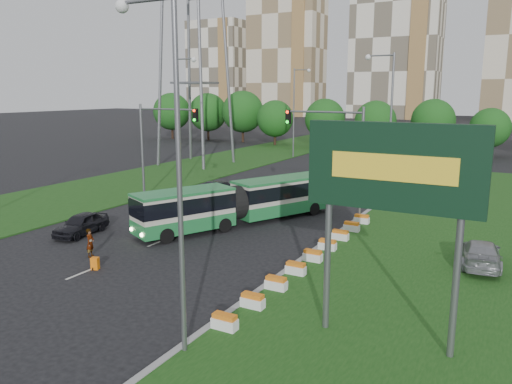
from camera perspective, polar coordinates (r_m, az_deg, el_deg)
The scene contains 20 objects.
ground at distance 29.37m, azimuth -6.40°, elevation -6.49°, with size 360.00×360.00×0.00m, color black.
grass_median at distance 32.25m, azimuth 21.93°, elevation -5.49°, with size 14.00×60.00×0.15m, color #184413.
median_kerb at distance 33.64m, azimuth 10.11°, elevation -4.11°, with size 0.30×60.00×0.18m, color gray.
left_verge at distance 59.44m, azimuth -6.88°, elevation 2.70°, with size 12.00×110.00×0.10m, color #184413.
lane_markings at distance 47.76m, azimuth 4.41°, elevation 0.54°, with size 0.20×100.00×0.01m, color #BABAB3, non-canonical shape.
flower_planters at distance 26.84m, azimuth 6.51°, elevation -7.23°, with size 1.10×18.10×0.60m, color white, non-canonical shape.
billboard at distance 17.50m, azimuth 15.38°, elevation 1.67°, with size 6.00×0.37×8.00m.
traffic_mast_median at distance 34.93m, azimuth 9.48°, elevation 5.28°, with size 5.76×0.32×8.00m.
traffic_mast_left at distance 41.58m, azimuth -11.25°, elevation 6.18°, with size 5.76×0.32×8.00m.
street_lamps at distance 38.11m, azimuth -1.67°, elevation 6.91°, with size 36.00×60.00×12.00m, color slate, non-canonical shape.
tree_line at distance 78.20m, azimuth 24.21°, elevation 7.15°, with size 120.00×8.00×9.00m, color #134A14, non-canonical shape.
apartment_tower_west at distance 191.51m, azimuth 3.53°, elevation 15.92°, with size 26.00×15.00×48.00m, color beige.
apartment_tower_cwest at distance 178.47m, azimuth 15.76°, elevation 16.50°, with size 28.00×15.00×52.00m, color white.
midrise_west at distance 205.67m, azimuth -4.31°, elevation 13.93°, with size 22.00×14.00×36.00m, color white.
articulated_bus at distance 34.42m, azimuth -2.05°, elevation -1.11°, with size 2.37×15.20×2.50m.
car_left_near at distance 33.78m, azimuth -19.36°, elevation -3.47°, with size 1.64×4.07×1.39m, color black.
car_left_far at distance 42.68m, azimuth -4.91°, elevation 0.17°, with size 1.47×4.21×1.39m, color black.
car_median at distance 28.36m, azimuth 24.30°, elevation -6.39°, with size 1.88×4.61×1.34m, color #93949B.
pedestrian at distance 29.11m, azimuth -18.43°, elevation -5.53°, with size 0.59×0.39×1.61m, color gray.
shopping_trolley at distance 27.19m, azimuth -17.92°, elevation -7.78°, with size 0.37×0.39×0.63m.
Camera 1 is at (16.12, -22.83, 9.01)m, focal length 35.00 mm.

